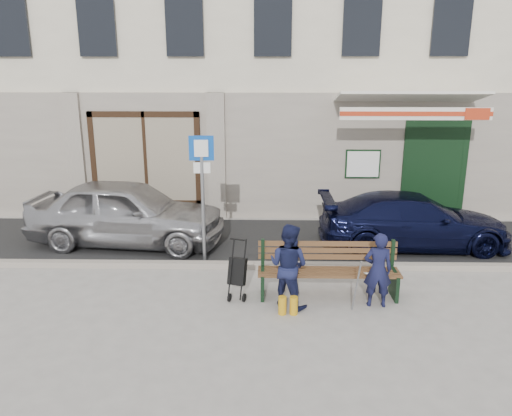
{
  "coord_description": "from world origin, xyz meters",
  "views": [
    {
      "loc": [
        -0.14,
        -7.58,
        3.79
      ],
      "look_at": [
        -0.33,
        1.6,
        1.2
      ],
      "focal_mm": 35.0,
      "sensor_mm": 36.0,
      "label": 1
    }
  ],
  "objects_px": {
    "car_navy": "(413,221)",
    "man": "(378,270)",
    "parking_sign": "(202,180)",
    "bench": "(326,271)",
    "stroller": "(237,273)",
    "woman": "(288,266)",
    "car_silver": "(127,212)"
  },
  "relations": [
    {
      "from": "car_navy",
      "to": "man",
      "type": "distance_m",
      "value": 3.18
    },
    {
      "from": "parking_sign",
      "to": "man",
      "type": "distance_m",
      "value": 3.72
    },
    {
      "from": "bench",
      "to": "stroller",
      "type": "relative_size",
      "value": 2.4
    },
    {
      "from": "stroller",
      "to": "woman",
      "type": "bearing_deg",
      "value": -2.0
    },
    {
      "from": "car_silver",
      "to": "bench",
      "type": "height_order",
      "value": "car_silver"
    },
    {
      "from": "stroller",
      "to": "parking_sign",
      "type": "bearing_deg",
      "value": 133.58
    },
    {
      "from": "car_silver",
      "to": "parking_sign",
      "type": "distance_m",
      "value": 2.33
    },
    {
      "from": "car_navy",
      "to": "woman",
      "type": "distance_m",
      "value": 4.04
    },
    {
      "from": "bench",
      "to": "man",
      "type": "distance_m",
      "value": 0.88
    },
    {
      "from": "car_silver",
      "to": "bench",
      "type": "distance_m",
      "value": 4.84
    },
    {
      "from": "woman",
      "to": "man",
      "type": "bearing_deg",
      "value": -148.19
    },
    {
      "from": "stroller",
      "to": "car_navy",
      "type": "bearing_deg",
      "value": 52.72
    },
    {
      "from": "parking_sign",
      "to": "bench",
      "type": "distance_m",
      "value": 2.98
    },
    {
      "from": "bench",
      "to": "woman",
      "type": "relative_size",
      "value": 1.71
    },
    {
      "from": "car_silver",
      "to": "woman",
      "type": "distance_m",
      "value": 4.51
    },
    {
      "from": "woman",
      "to": "car_silver",
      "type": "bearing_deg",
      "value": -9.53
    },
    {
      "from": "man",
      "to": "woman",
      "type": "distance_m",
      "value": 1.45
    },
    {
      "from": "woman",
      "to": "bench",
      "type": "bearing_deg",
      "value": -120.23
    },
    {
      "from": "car_silver",
      "to": "man",
      "type": "distance_m",
      "value": 5.68
    },
    {
      "from": "car_navy",
      "to": "parking_sign",
      "type": "xyz_separation_m",
      "value": [
        -4.44,
        -1.02,
        1.11
      ]
    },
    {
      "from": "car_silver",
      "to": "stroller",
      "type": "distance_m",
      "value": 3.69
    },
    {
      "from": "bench",
      "to": "man",
      "type": "height_order",
      "value": "man"
    },
    {
      "from": "parking_sign",
      "to": "stroller",
      "type": "relative_size",
      "value": 2.56
    },
    {
      "from": "parking_sign",
      "to": "bench",
      "type": "xyz_separation_m",
      "value": [
        2.26,
        -1.5,
        -1.24
      ]
    },
    {
      "from": "car_silver",
      "to": "stroller",
      "type": "xyz_separation_m",
      "value": [
        2.58,
        -2.63,
        -0.28
      ]
    },
    {
      "from": "car_navy",
      "to": "stroller",
      "type": "bearing_deg",
      "value": 124.54
    },
    {
      "from": "car_silver",
      "to": "parking_sign",
      "type": "bearing_deg",
      "value": -114.05
    },
    {
      "from": "car_navy",
      "to": "bench",
      "type": "xyz_separation_m",
      "value": [
        -2.18,
        -2.52,
        -0.13
      ]
    },
    {
      "from": "car_navy",
      "to": "parking_sign",
      "type": "distance_m",
      "value": 4.69
    },
    {
      "from": "bench",
      "to": "woman",
      "type": "xyz_separation_m",
      "value": [
        -0.65,
        -0.36,
        0.24
      ]
    },
    {
      "from": "car_silver",
      "to": "parking_sign",
      "type": "xyz_separation_m",
      "value": [
        1.83,
        -1.07,
        0.97
      ]
    },
    {
      "from": "car_silver",
      "to": "man",
      "type": "bearing_deg",
      "value": -114.45
    }
  ]
}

